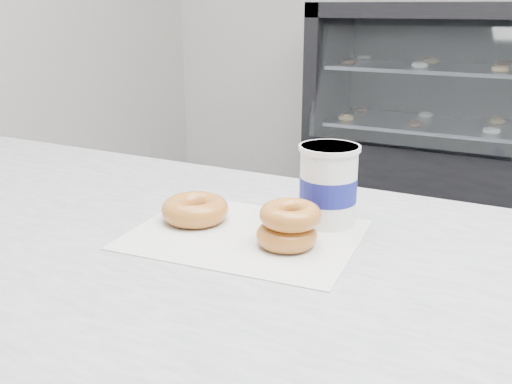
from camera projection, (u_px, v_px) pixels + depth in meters
wax_paper at (245, 235)px, 0.87m from camera, size 0.36×0.29×0.00m
donut_single at (195, 209)px, 0.92m from camera, size 0.13×0.13×0.04m
donut_stack at (289, 225)px, 0.82m from camera, size 0.13×0.13×0.06m
coffee_cup at (328, 185)px, 0.90m from camera, size 0.12×0.12×0.13m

